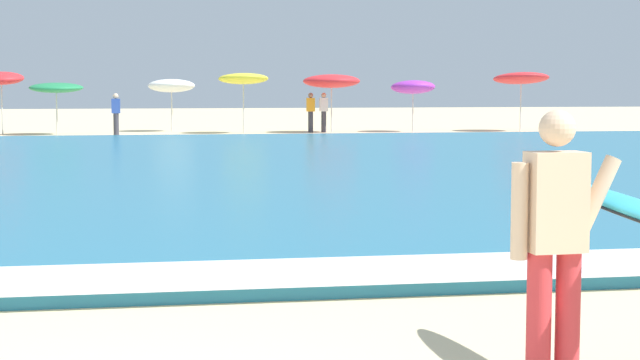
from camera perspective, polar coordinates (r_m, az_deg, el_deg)
sea at (r=22.83m, az=-10.37°, el=0.64°), size 120.00×28.00×0.14m
surf_foam at (r=9.52m, az=-11.19°, el=-5.30°), size 120.00×1.44×0.01m
surfer_with_board at (r=6.43m, az=14.95°, el=-2.42°), size 1.00×2.60×1.73m
beach_umbrella_1 at (r=41.46m, az=-17.22°, el=5.40°), size 1.70×1.74×2.47m
beach_umbrella_2 at (r=40.32m, az=-14.39°, el=4.96°), size 2.02×2.03×2.01m
beach_umbrella_3 at (r=42.33m, az=-8.22°, el=5.18°), size 1.89×1.92×2.18m
beach_umbrella_4 at (r=40.35m, az=-4.26°, el=5.60°), size 1.95×1.97×2.41m
beach_umbrella_5 at (r=40.88m, az=0.64°, el=5.49°), size 2.26×2.27×2.33m
beach_umbrella_6 at (r=41.77m, az=5.17°, el=5.14°), size 1.79×1.82×2.13m
beach_umbrella_7 at (r=42.93m, az=11.07°, el=5.55°), size 2.26×2.29×2.49m
beachgoer_near_row_left at (r=40.96m, az=-0.52°, el=3.82°), size 0.32×0.20×1.58m
beachgoer_near_row_mid at (r=38.97m, az=-11.22°, el=3.65°), size 0.32×0.20×1.58m
beachgoer_near_row_right at (r=41.10m, az=0.21°, el=3.82°), size 0.32×0.20×1.58m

